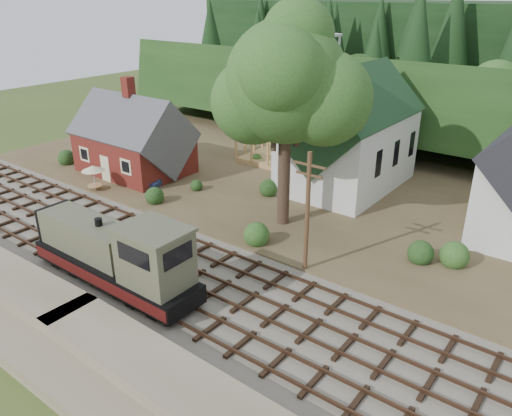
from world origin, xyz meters
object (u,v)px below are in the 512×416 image
Objects in this scene: car_blue at (157,179)px; car_green at (104,144)px; patio_set at (93,169)px; locomotive at (118,256)px.

car_blue is 0.83× the size of car_green.
patio_set is at bearing -141.61° from car_green.
patio_set is (-3.39, -4.18, 1.35)m from car_blue.
car_blue is at bearing 130.18° from locomotive.
car_green reaches higher than car_blue.
locomotive reaches higher than car_blue.
locomotive is 28.83m from car_green.
locomotive is at bearing -31.09° from patio_set.
car_green is (-12.82, 3.94, 0.09)m from car_blue.
car_green is (-23.52, 16.62, -1.19)m from locomotive.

